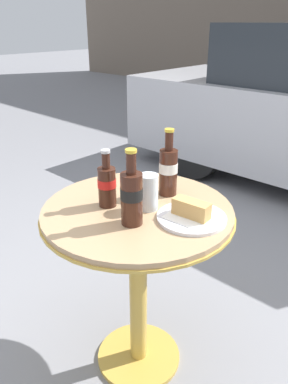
% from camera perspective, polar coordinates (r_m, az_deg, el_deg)
% --- Properties ---
extents(ground_plane, '(30.00, 30.00, 0.00)m').
position_cam_1_polar(ground_plane, '(1.81, -0.81, -23.82)').
color(ground_plane, gray).
extents(bistro_table, '(0.70, 0.70, 0.75)m').
position_cam_1_polar(bistro_table, '(1.43, -0.95, -8.35)').
color(bistro_table, gold).
rests_on(bistro_table, ground_plane).
extents(cola_bottle_left, '(0.07, 0.07, 0.26)m').
position_cam_1_polar(cola_bottle_left, '(1.42, 3.72, 3.46)').
color(cola_bottle_left, '#3D1E14').
rests_on(cola_bottle_left, bistro_table).
extents(cola_bottle_right, '(0.07, 0.07, 0.26)m').
position_cam_1_polar(cola_bottle_right, '(1.20, -1.90, -0.54)').
color(cola_bottle_right, '#3D1E14').
rests_on(cola_bottle_right, bistro_table).
extents(cola_bottle_center, '(0.07, 0.07, 0.21)m').
position_cam_1_polar(cola_bottle_center, '(1.34, -5.67, 1.17)').
color(cola_bottle_center, '#3D1E14').
rests_on(cola_bottle_center, bistro_table).
extents(drinking_glass, '(0.07, 0.07, 0.13)m').
position_cam_1_polar(drinking_glass, '(1.32, 0.69, -0.23)').
color(drinking_glass, black).
rests_on(drinking_glass, bistro_table).
extents(lunch_plate_near, '(0.24, 0.24, 0.07)m').
position_cam_1_polar(lunch_plate_near, '(1.27, 7.24, -3.44)').
color(lunch_plate_near, white).
rests_on(lunch_plate_near, bistro_table).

